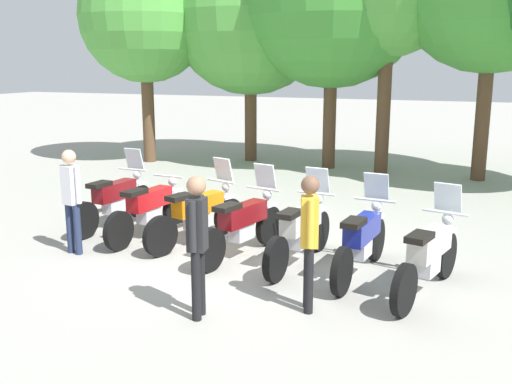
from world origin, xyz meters
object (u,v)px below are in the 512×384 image
person_1 (309,233)px  person_2 (71,194)px  motorcycle_4 (300,230)px  motorcycle_0 (115,199)px  motorcycle_5 (362,240)px  tree_0 (145,17)px  motorcycle_2 (198,213)px  motorcycle_3 (243,224)px  motorcycle_6 (429,256)px  tree_1 (251,13)px  motorcycle_1 (149,209)px  person_0 (197,236)px

person_1 → person_2: (-4.02, 0.73, -0.01)m
motorcycle_4 → motorcycle_0: bearing=86.0°
motorcycle_4 → motorcycle_5: 0.94m
motorcycle_0 → tree_0: bearing=30.8°
motorcycle_2 → person_2: 2.00m
motorcycle_0 → motorcycle_3: bearing=-99.7°
motorcycle_6 → tree_1: (-6.10, 8.98, 3.81)m
motorcycle_0 → tree_1: (-0.50, 7.79, 3.81)m
motorcycle_3 → tree_1: (-3.30, 8.47, 3.81)m
motorcycle_5 → motorcycle_3: bearing=91.4°
motorcycle_1 → tree_1: 9.09m
motorcycle_0 → person_0: (3.18, -2.91, 0.47)m
tree_1 → motorcycle_0: bearing=-86.3°
person_2 → tree_0: (-3.56, 8.00, 3.25)m
motorcycle_2 → person_1: bearing=-109.4°
motorcycle_0 → motorcycle_1: bearing=-105.8°
motorcycle_3 → motorcycle_6: bearing=-87.7°
motorcycle_0 → motorcycle_4: size_ratio=1.00×
person_0 → person_2: size_ratio=1.03×
person_0 → person_1: bearing=20.7°
motorcycle_1 → person_0: (2.25, -2.58, 0.49)m
motorcycle_4 → tree_1: (-4.23, 8.49, 3.81)m
person_2 → tree_1: (-0.79, 9.31, 3.37)m
tree_1 → person_0: bearing=-71.0°
person_1 → tree_1: 11.63m
motorcycle_3 → person_0: person_0 is taller
motorcycle_5 → person_1: person_1 is taller
motorcycle_3 → person_0: (0.38, -2.23, 0.47)m
motorcycle_6 → tree_0: 12.29m
motorcycle_6 → tree_1: bearing=48.0°
person_0 → motorcycle_6: bearing=25.9°
motorcycle_6 → person_2: bearing=107.4°
motorcycle_3 → tree_0: tree_0 is taller
motorcycle_1 → motorcycle_6: size_ratio=1.02×
motorcycle_5 → tree_0: bearing=53.2°
motorcycle_2 → tree_1: 9.31m
motorcycle_2 → motorcycle_3: (0.93, -0.32, 0.00)m
motorcycle_4 → person_2: person_2 is taller
motorcycle_4 → motorcycle_3: bearing=95.6°
motorcycle_0 → motorcycle_6: (5.60, -1.20, 0.00)m
motorcycle_0 → person_0: bearing=-128.5°
motorcycle_2 → tree_1: tree_1 is taller
motorcycle_3 → person_2: bearing=121.2°
motorcycle_0 → motorcycle_6: bearing=-98.0°
motorcycle_1 → motorcycle_5: (3.73, -0.49, 0.01)m
motorcycle_2 → person_0: (1.30, -2.55, 0.47)m
motorcycle_2 → person_0: person_0 is taller
motorcycle_6 → tree_0: tree_0 is taller
motorcycle_5 → motorcycle_6: 1.01m
motorcycle_0 → tree_1: size_ratio=0.33×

